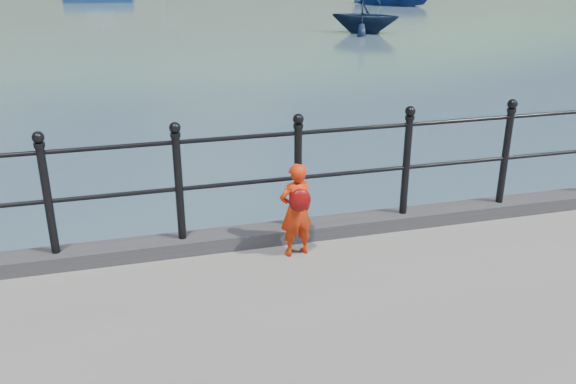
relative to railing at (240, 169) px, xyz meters
name	(u,v)px	position (x,y,z in m)	size (l,w,h in m)	color
ground	(242,318)	(0.00, 0.15, -1.82)	(600.00, 600.00, 0.00)	#2D4251
kerb	(242,238)	(0.00, 0.00, -0.75)	(60.00, 0.30, 0.15)	#28282B
railing	(240,169)	(0.00, 0.00, 0.00)	(18.11, 0.11, 1.20)	black
far_shore	(222,21)	(38.34, 239.56, -24.39)	(830.00, 200.00, 156.00)	#333A21
child	(296,209)	(0.48, -0.36, -0.34)	(0.39, 0.33, 0.95)	red
launch_navy	(365,15)	(10.54, 22.92, -0.97)	(2.81, 3.26, 1.72)	#0D1A32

